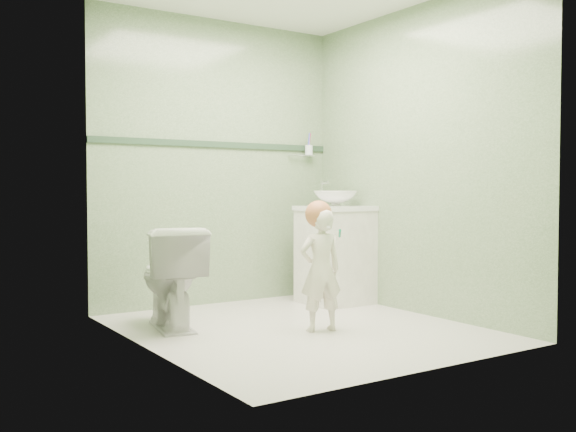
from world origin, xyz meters
TOP-DOWN VIEW (x-y plane):
  - ground at (0.00, 0.00)m, footprint 2.50×2.50m
  - room_shell at (0.00, 0.00)m, footprint 2.50×2.54m
  - trim_stripe at (0.00, 1.24)m, footprint 2.20×0.02m
  - vanity at (0.84, 0.70)m, footprint 0.52×0.50m
  - counter at (0.84, 0.70)m, footprint 0.54×0.52m
  - basin at (0.84, 0.70)m, footprint 0.37×0.37m
  - faucet at (0.84, 0.89)m, footprint 0.03×0.13m
  - cup_holder at (0.89, 1.18)m, footprint 0.26×0.07m
  - toilet at (-0.74, 0.51)m, footprint 0.52×0.76m
  - toddler at (0.08, -0.13)m, footprint 0.34×0.26m
  - hair_cap at (0.08, -0.11)m, footprint 0.19×0.19m
  - teal_toothbrush at (0.13, -0.27)m, footprint 0.11×0.14m

SIDE VIEW (x-z plane):
  - ground at x=0.00m, z-range 0.00..0.00m
  - toilet at x=-0.74m, z-range 0.00..0.71m
  - vanity at x=0.84m, z-range 0.00..0.80m
  - toddler at x=0.08m, z-range 0.00..0.84m
  - teal_toothbrush at x=0.13m, z-range 0.64..0.72m
  - hair_cap at x=0.08m, z-range 0.71..0.89m
  - counter at x=0.84m, z-range 0.79..0.83m
  - basin at x=0.84m, z-range 0.83..0.96m
  - faucet at x=0.84m, z-range 0.88..1.06m
  - room_shell at x=0.00m, z-range 0.00..2.40m
  - cup_holder at x=0.89m, z-range 1.22..1.44m
  - trim_stripe at x=0.00m, z-range 1.33..1.38m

